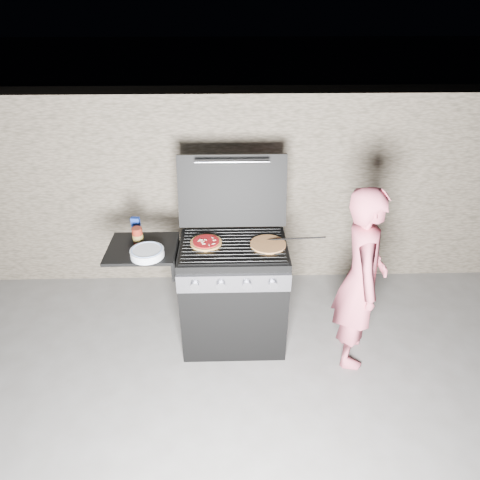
{
  "coord_description": "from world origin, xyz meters",
  "views": [
    {
      "loc": [
        -0.02,
        -2.68,
        2.55
      ],
      "look_at": [
        0.05,
        0.0,
        0.95
      ],
      "focal_mm": 32.0,
      "sensor_mm": 36.0,
      "label": 1
    }
  ],
  "objects_px": {
    "gas_grill": "(202,294)",
    "sauce_jar": "(138,235)",
    "pizza_topped": "(206,242)",
    "person": "(361,280)"
  },
  "relations": [
    {
      "from": "pizza_topped",
      "to": "gas_grill",
      "type": "bearing_deg",
      "value": -157.23
    },
    {
      "from": "gas_grill",
      "to": "pizza_topped",
      "type": "bearing_deg",
      "value": 22.77
    },
    {
      "from": "pizza_topped",
      "to": "sauce_jar",
      "type": "distance_m",
      "value": 0.51
    },
    {
      "from": "gas_grill",
      "to": "sauce_jar",
      "type": "relative_size",
      "value": 11.22
    },
    {
      "from": "pizza_topped",
      "to": "sauce_jar",
      "type": "bearing_deg",
      "value": 174.47
    },
    {
      "from": "gas_grill",
      "to": "pizza_topped",
      "type": "height_order",
      "value": "pizza_topped"
    },
    {
      "from": "gas_grill",
      "to": "pizza_topped",
      "type": "relative_size",
      "value": 5.79
    },
    {
      "from": "gas_grill",
      "to": "person",
      "type": "relative_size",
      "value": 0.93
    },
    {
      "from": "gas_grill",
      "to": "pizza_topped",
      "type": "xyz_separation_m",
      "value": [
        0.05,
        0.02,
        0.47
      ]
    },
    {
      "from": "gas_grill",
      "to": "pizza_topped",
      "type": "distance_m",
      "value": 0.47
    }
  ]
}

